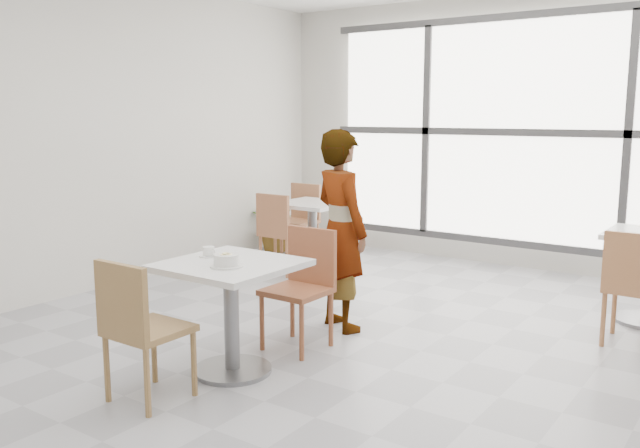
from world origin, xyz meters
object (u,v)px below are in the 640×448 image
Objects in this scene: main_table at (231,296)px; bg_table_left at (312,226)px; coffee_cup at (209,252)px; bg_chair_left_near at (279,228)px; oatmeal_bowl at (226,260)px; person at (341,230)px; bg_chair_right_near at (636,281)px; plant_left at (277,225)px; bg_chair_left_far at (300,215)px; chair_near at (138,322)px; chair_far at (303,279)px.

main_table is 2.99m from bg_table_left.
coffee_cup is 0.18× the size of bg_chair_left_near.
oatmeal_bowl is at bearing -56.75° from main_table.
person is 2.20m from bg_chair_right_near.
plant_left is at bearing 150.20° from bg_table_left.
bg_table_left reaches higher than plant_left.
bg_table_left is 1.08m from plant_left.
bg_chair_left_far is at bearing 137.61° from bg_table_left.
coffee_cup is 0.18× the size of bg_chair_right_near.
coffee_cup is at bearing -80.49° from chair_near.
coffee_cup is 2.61m from bg_chair_left_near.
chair_near is 1.90m from person.
bg_table_left is at bearing -115.00° from bg_chair_left_near.
bg_chair_left_far is 0.44m from plant_left.
chair_far is 2.42m from bg_table_left.
main_table is 3.81× the size of oatmeal_bowl.
oatmeal_bowl is at bearing -60.01° from bg_chair_left_far.
bg_table_left is at bearing -42.39° from bg_chair_left_far.
plant_left is (-0.40, 0.05, -0.17)m from bg_chair_left_far.
chair_far reaches higher than bg_table_left.
plant_left is at bearing 122.03° from coffee_cup.
bg_table_left is 0.40m from bg_chair_left_near.
chair_far is at bearing -55.58° from bg_table_left.
chair_near is 1.00× the size of chair_far.
person is 2.11× the size of bg_table_left.
bg_table_left is (-1.30, 2.70, -0.04)m from main_table.
coffee_cup is at bearing -114.77° from chair_far.
bg_table_left is (-1.37, 2.00, -0.01)m from chair_far.
oatmeal_bowl is at bearing -89.71° from chair_far.
main_table is 0.70m from chair_far.
bg_chair_right_near is at bearing 47.20° from oatmeal_bowl.
main_table is at bearing 44.64° from bg_chair_right_near.
main_table and bg_table_left have the same top height.
bg_chair_left_far is (-1.59, 3.13, -0.28)m from coffee_cup.
oatmeal_bowl is (0.07, -0.11, 0.27)m from main_table.
person reaches higher than oatmeal_bowl.
plant_left is (-2.29, 2.53, -0.17)m from chair_far.
person is (-0.00, 0.50, 0.29)m from chair_far.
chair_far is 3.42m from plant_left.
bg_chair_left_far and bg_chair_right_near have the same top height.
bg_chair_left_near is 1.00× the size of bg_chair_left_far.
main_table is at bearing 123.25° from oatmeal_bowl.
bg_chair_left_near is at bearing -4.58° from bg_chair_right_near.
person is at bearing -46.25° from bg_chair_left_far.
chair_near is at bearing 108.64° from person.
bg_chair_left_near is (-1.36, 3.00, 0.00)m from chair_near.
person is at bearing 90.35° from chair_far.
bg_chair_left_near is at bearing 122.25° from main_table.
coffee_cup is 3.78m from plant_left.
bg_chair_right_near is (3.37, -0.65, 0.01)m from bg_table_left.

